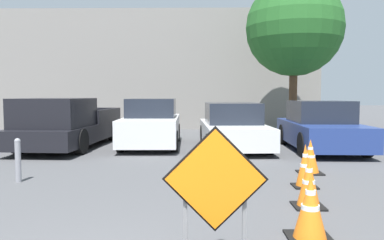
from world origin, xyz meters
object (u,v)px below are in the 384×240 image
at_px(traffic_cone_nearest, 310,208).
at_px(parked_car_second, 232,127).
at_px(road_closed_sign, 215,191).
at_px(bollard_nearest, 18,159).
at_px(parked_car_third, 320,127).
at_px(traffic_cone_fourth, 310,157).
at_px(pickup_truck, 67,125).
at_px(traffic_cone_second, 309,183).
at_px(traffic_cone_third, 305,166).
at_px(parked_car_nearest, 152,124).

relative_size(traffic_cone_nearest, parked_car_second, 0.16).
distance_m(road_closed_sign, bollard_nearest, 5.13).
relative_size(parked_car_third, bollard_nearest, 5.01).
height_order(traffic_cone_nearest, traffic_cone_fourth, traffic_cone_nearest).
bearing_deg(pickup_truck, parked_car_second, -174.91).
bearing_deg(traffic_cone_second, traffic_cone_nearest, -105.70).
xyz_separation_m(pickup_truck, parked_car_third, (8.02, -0.34, -0.02)).
bearing_deg(pickup_truck, parked_car_third, -179.15).
height_order(parked_car_second, bollard_nearest, parked_car_second).
bearing_deg(traffic_cone_third, traffic_cone_second, -103.49).
distance_m(traffic_cone_nearest, pickup_truck, 9.41).
xyz_separation_m(traffic_cone_nearest, parked_car_third, (2.47, 7.26, 0.32)).
distance_m(traffic_cone_third, parked_car_third, 5.06).
height_order(parked_car_nearest, parked_car_second, parked_car_nearest).
relative_size(traffic_cone_third, parked_car_nearest, 0.19).
relative_size(traffic_cone_nearest, parked_car_nearest, 0.19).
relative_size(road_closed_sign, pickup_truck, 0.25).
relative_size(traffic_cone_third, parked_car_second, 0.17).
height_order(pickup_truck, parked_car_nearest, pickup_truck).
height_order(road_closed_sign, parked_car_second, parked_car_second).
distance_m(traffic_cone_nearest, parked_car_third, 7.67).
xyz_separation_m(road_closed_sign, traffic_cone_nearest, (1.15, 0.71, -0.38)).
distance_m(parked_car_nearest, bollard_nearest, 5.56).
height_order(traffic_cone_second, traffic_cone_third, traffic_cone_third).
relative_size(traffic_cone_fourth, parked_car_nearest, 0.18).
distance_m(traffic_cone_third, traffic_cone_fourth, 1.29).
bearing_deg(parked_car_second, traffic_cone_fourth, 105.41).
xyz_separation_m(road_closed_sign, traffic_cone_fourth, (2.27, 4.46, -0.40)).
xyz_separation_m(traffic_cone_fourth, pickup_truck, (-6.67, 3.85, 0.36)).
xyz_separation_m(pickup_truck, bollard_nearest, (0.71, -4.75, -0.26)).
xyz_separation_m(traffic_cone_nearest, bollard_nearest, (-4.84, 2.85, 0.08)).
bearing_deg(road_closed_sign, traffic_cone_third, 60.80).
bearing_deg(parked_car_third, traffic_cone_fourth, 70.29).
bearing_deg(parked_car_nearest, traffic_cone_nearest, 108.11).
height_order(traffic_cone_second, traffic_cone_fourth, traffic_cone_second).
xyz_separation_m(pickup_truck, parked_car_nearest, (2.69, 0.44, 0.00)).
bearing_deg(traffic_cone_third, traffic_cone_nearest, -104.62).
relative_size(road_closed_sign, parked_car_nearest, 0.34).
distance_m(traffic_cone_third, parked_car_second, 5.30).
bearing_deg(road_closed_sign, pickup_truck, 117.89).
relative_size(traffic_cone_nearest, traffic_cone_second, 1.00).
bearing_deg(road_closed_sign, bollard_nearest, 136.06).
relative_size(parked_car_second, parked_car_third, 1.08).
height_order(traffic_cone_nearest, traffic_cone_second, same).
relative_size(traffic_cone_second, traffic_cone_third, 0.96).
height_order(parked_car_nearest, parked_car_third, parked_car_nearest).
bearing_deg(traffic_cone_fourth, road_closed_sign, -117.03).
relative_size(pickup_truck, parked_car_nearest, 1.34).
height_order(traffic_cone_second, parked_car_third, parked_car_third).
distance_m(pickup_truck, parked_car_third, 8.02).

